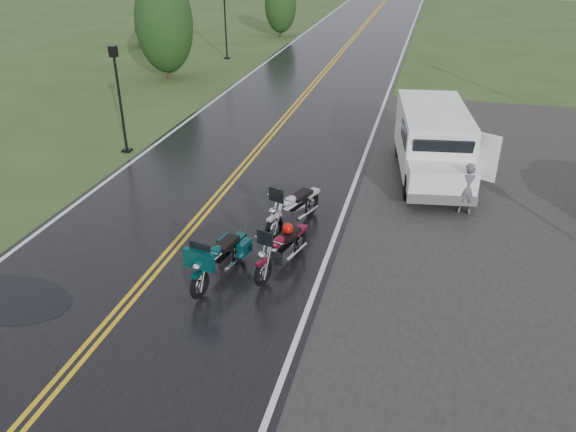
# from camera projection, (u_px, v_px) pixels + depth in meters

# --- Properties ---
(ground) EXTENTS (120.00, 120.00, 0.00)m
(ground) POSITION_uv_depth(u_px,v_px,m) (148.00, 280.00, 12.84)
(ground) COLOR #2D471E
(ground) RESTS_ON ground
(road) EXTENTS (8.00, 100.00, 0.04)m
(road) POSITION_uv_depth(u_px,v_px,m) (269.00, 137.00, 21.42)
(road) COLOR black
(road) RESTS_ON ground
(motorcycle_red) EXTENTS (1.35, 2.33, 1.30)m
(motorcycle_red) POSITION_uv_depth(u_px,v_px,m) (263.00, 262.00, 12.28)
(motorcycle_red) COLOR #590A1C
(motorcycle_red) RESTS_ON ground
(motorcycle_teal) EXTENTS (1.20, 2.32, 1.30)m
(motorcycle_teal) POSITION_uv_depth(u_px,v_px,m) (199.00, 274.00, 11.86)
(motorcycle_teal) COLOR #043435
(motorcycle_teal) RESTS_ON ground
(motorcycle_silver) EXTENTS (1.60, 2.51, 1.39)m
(motorcycle_silver) POSITION_uv_depth(u_px,v_px,m) (274.00, 218.00, 14.02)
(motorcycle_silver) COLOR #A1A4A9
(motorcycle_silver) RESTS_ON ground
(van_white) EXTENTS (2.86, 5.79, 2.18)m
(van_white) POSITION_uv_depth(u_px,v_px,m) (411.00, 165.00, 16.12)
(van_white) COLOR white
(van_white) RESTS_ON ground
(person_at_van) EXTENTS (0.55, 0.36, 1.50)m
(person_at_van) POSITION_uv_depth(u_px,v_px,m) (467.00, 190.00, 15.42)
(person_at_van) COLOR #525357
(person_at_van) RESTS_ON ground
(lamp_post_near_left) EXTENTS (0.32, 0.32, 3.73)m
(lamp_post_near_left) POSITION_uv_depth(u_px,v_px,m) (120.00, 100.00, 19.23)
(lamp_post_near_left) COLOR black
(lamp_post_near_left) RESTS_ON ground
(lamp_post_far_left) EXTENTS (0.33, 0.33, 3.86)m
(lamp_post_far_left) POSITION_uv_depth(u_px,v_px,m) (225.00, 25.00, 33.07)
(lamp_post_far_left) COLOR black
(lamp_post_far_left) RESTS_ON ground
(tree_left_mid) EXTENTS (2.92, 2.92, 4.57)m
(tree_left_mid) POSITION_uv_depth(u_px,v_px,m) (165.00, 34.00, 28.54)
(tree_left_mid) COLOR #1E3D19
(tree_left_mid) RESTS_ON ground
(tree_left_far) EXTENTS (2.23, 2.23, 3.43)m
(tree_left_far) POSITION_uv_depth(u_px,v_px,m) (281.00, 11.00, 39.91)
(tree_left_far) COLOR #1E3D19
(tree_left_far) RESTS_ON ground
(pine_left_far) EXTENTS (2.59, 2.59, 5.39)m
(pine_left_far) POSITION_uv_depth(u_px,v_px,m) (151.00, 3.00, 36.33)
(pine_left_far) COLOR #1E3D19
(pine_left_far) RESTS_ON ground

